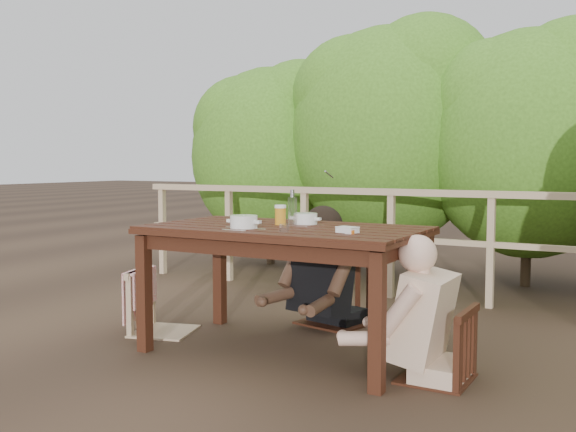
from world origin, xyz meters
The scene contains 15 objects.
ground centered at (0.00, 0.00, 0.00)m, with size 60.00×60.00×0.00m, color #443021.
table centered at (0.00, 0.00, 0.41)m, with size 1.77×1.00×0.82m, color black.
chair_left centered at (-1.02, 0.00, 0.44)m, with size 0.43×0.43×0.87m, color tan.
chair_far centered at (-0.03, 0.87, 0.49)m, with size 0.49×0.49×0.99m, color black.
chair_right centered at (1.04, -0.06, 0.41)m, with size 0.41×0.41×0.82m, color black.
woman centered at (-0.03, 0.89, 0.70)m, with size 0.57×0.70×1.41m, color black, non-canonical shape.
diner_right centered at (1.07, -0.06, 0.69)m, with size 0.55×0.68×1.37m, color beige, non-canonical shape.
railing centered at (0.00, 2.00, 0.51)m, with size 5.60×0.10×1.01m, color tan.
hedge_row centered at (0.40, 3.20, 1.90)m, with size 6.60×1.60×3.80m, color #3D6B1C, non-canonical shape.
soup_near centered at (-0.17, -0.23, 0.87)m, with size 0.29×0.29×0.10m, color white.
soup_far centered at (0.05, 0.20, 0.87)m, with size 0.27×0.27×0.09m, color white.
beer_glass centered at (-0.07, 0.08, 0.89)m, with size 0.08×0.08×0.15m, color orange.
bottle centered at (0.00, 0.10, 0.95)m, with size 0.06×0.06×0.25m, color silver.
tumbler centered at (0.18, -0.32, 0.85)m, with size 0.06×0.06×0.07m, color white.
butter_tub centered at (0.52, -0.16, 0.85)m, with size 0.12×0.09×0.05m, color white.
Camera 1 is at (2.09, -3.70, 1.25)m, focal length 40.84 mm.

